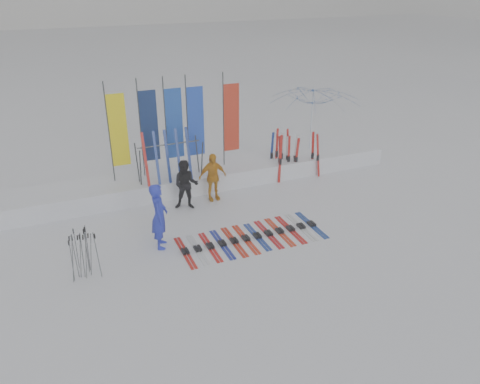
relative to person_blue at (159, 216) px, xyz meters
name	(u,v)px	position (x,y,z in m)	size (l,w,h in m)	color
ground	(257,251)	(2.25, -1.23, -0.91)	(120.00, 120.00, 0.00)	white
snow_bank	(201,177)	(2.25, 3.37, -0.61)	(14.00, 1.60, 0.60)	white
person_blue	(159,216)	(0.00, 0.00, 0.00)	(0.66, 0.44, 1.82)	#212DC3
person_black	(186,185)	(1.30, 1.89, -0.12)	(0.77, 0.60, 1.58)	black
person_yellow	(213,177)	(2.26, 2.17, -0.13)	(0.92, 0.38, 1.57)	orange
tent_canopy	(313,126)	(6.78, 3.64, 0.60)	(3.30, 3.36, 3.02)	white
ski_row	(252,237)	(2.42, -0.58, -0.88)	(4.01, 1.70, 0.07)	red
pole_cluster	(83,254)	(-2.03, -0.58, -0.32)	(0.67, 0.67, 1.24)	#595B60
feather_flags	(174,124)	(1.46, 3.51, 1.33)	(4.34, 0.17, 3.20)	#383A3F
ski_rack	(170,156)	(1.11, 2.97, 0.47)	(2.04, 0.80, 1.23)	#383A3F
upright_skis	(290,155)	(5.45, 2.91, -0.11)	(1.55, 0.93, 1.70)	silver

